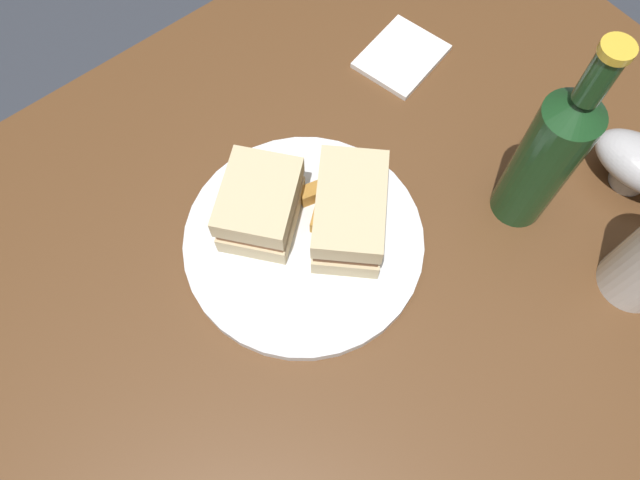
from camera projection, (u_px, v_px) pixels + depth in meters
ground_plane at (328, 379)px, 1.37m from camera, size 6.00×6.00×0.00m
dining_table at (331, 339)px, 1.03m from camera, size 1.11×0.83×0.74m
plate at (304, 241)px, 0.69m from camera, size 0.28×0.28×0.02m
sandwich_half_left at (350, 213)px, 0.65m from camera, size 0.14×0.14×0.07m
sandwich_half_right at (260, 206)px, 0.66m from camera, size 0.13×0.12×0.07m
potato_wedge_front at (322, 216)px, 0.68m from camera, size 0.04×0.04×0.02m
potato_wedge_middle at (351, 176)px, 0.70m from camera, size 0.04×0.05×0.02m
potato_wedge_back at (319, 191)px, 0.69m from camera, size 0.05×0.03×0.02m
potato_wedge_left_edge at (267, 181)px, 0.70m from camera, size 0.04×0.06×0.01m
potato_wedge_right_edge at (266, 179)px, 0.70m from camera, size 0.03×0.04×0.02m
potato_wedge_stray at (356, 183)px, 0.70m from camera, size 0.04×0.04×0.02m
cider_bottle at (548, 155)px, 0.61m from camera, size 0.06×0.06×0.27m
napkin at (401, 56)px, 0.80m from camera, size 0.13×0.11×0.01m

